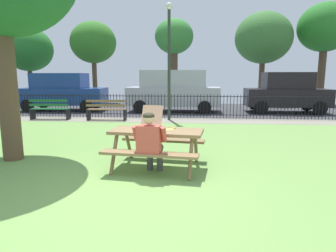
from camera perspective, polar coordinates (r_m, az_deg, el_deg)
ground at (r=6.87m, az=-4.30°, el=-5.83°), size 28.00×12.34×0.02m
cobblestone_walkway at (r=12.18m, az=-0.29°, el=1.10°), size 28.00×1.40×0.01m
street_asphalt at (r=16.20m, az=0.96°, el=3.26°), size 28.00×6.72×0.01m
picnic_table_foreground at (r=5.85m, az=-2.21°, el=-2.43°), size 1.97×1.69×0.79m
pizza_box_open at (r=5.91m, az=-3.52°, el=0.47°), size 0.53×0.61×0.46m
pizza_slice_on_table at (r=5.92m, az=0.44°, el=-0.50°), size 0.22×0.25×0.02m
adult_at_table at (r=5.37m, az=-3.44°, el=-2.91°), size 0.63×0.62×1.19m
iron_fence_streetside at (r=12.81m, az=-0.02°, el=3.91°), size 23.22×0.03×1.03m
park_bench_left at (r=13.35m, az=-21.83°, el=2.98°), size 1.62×0.54×0.85m
park_bench_center at (r=12.46m, az=-11.79°, el=3.04°), size 1.61×0.51×0.85m
lamp_post_walkway at (r=12.21m, az=0.21°, el=14.27°), size 0.28×0.28×4.65m
parked_car_left at (r=16.49m, az=-19.76°, el=6.33°), size 4.48×2.08×1.94m
parked_car_center at (r=15.05m, az=1.12°, el=6.97°), size 4.65×2.06×2.08m
parked_car_right at (r=15.71m, az=21.90°, el=6.08°), size 3.94×1.90×1.98m
far_tree_left at (r=23.27m, az=-25.39°, el=13.21°), size 3.33×3.33×5.11m
far_tree_midleft at (r=21.42m, az=-14.24°, el=15.31°), size 3.09×3.09×5.43m
far_tree_center at (r=20.38m, az=1.18°, el=16.54°), size 2.55×2.55×5.53m
far_tree_midright at (r=20.84m, az=17.96°, el=15.84°), size 3.65×3.65×5.86m
far_tree_right at (r=22.05m, az=28.10°, el=16.33°), size 3.39×3.39×6.36m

